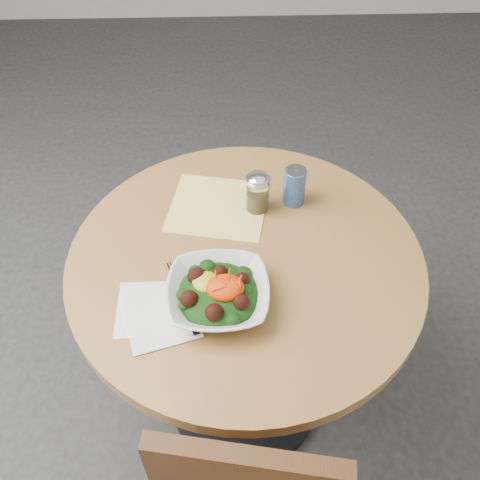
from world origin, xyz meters
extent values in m
plane|color=#29292B|center=(0.00, 0.00, 0.00)|extent=(6.00, 6.00, 0.00)
cylinder|color=black|center=(0.00, 0.00, 0.01)|extent=(0.52, 0.52, 0.03)
cylinder|color=black|center=(0.00, 0.00, 0.35)|extent=(0.10, 0.10, 0.71)
cylinder|color=#B18440|center=(0.00, 0.00, 0.73)|extent=(0.90, 0.90, 0.04)
cube|color=yellow|center=(-0.07, 0.18, 0.75)|extent=(0.30, 0.28, 0.00)
cube|color=white|center=(-0.23, -0.15, 0.75)|extent=(0.16, 0.16, 0.00)
cube|color=white|center=(-0.20, -0.18, 0.75)|extent=(0.20, 0.20, 0.00)
imported|color=white|center=(-0.07, -0.14, 0.78)|extent=(0.24, 0.24, 0.06)
ellipsoid|color=black|center=(-0.07, -0.14, 0.78)|extent=(0.19, 0.19, 0.07)
ellipsoid|color=gold|center=(-0.10, -0.12, 0.81)|extent=(0.06, 0.06, 0.02)
ellipsoid|color=#F34305|center=(-0.05, -0.15, 0.81)|extent=(0.09, 0.07, 0.04)
cube|color=black|center=(-0.14, -0.16, 0.76)|extent=(0.06, 0.14, 0.00)
cube|color=black|center=(-0.17, -0.06, 0.76)|extent=(0.05, 0.08, 0.00)
cylinder|color=silver|center=(0.04, 0.17, 0.80)|extent=(0.06, 0.06, 0.09)
cylinder|color=olive|center=(0.04, 0.17, 0.78)|extent=(0.05, 0.05, 0.05)
cylinder|color=white|center=(0.04, 0.17, 0.85)|extent=(0.06, 0.06, 0.01)
ellipsoid|color=white|center=(0.04, 0.17, 0.86)|extent=(0.06, 0.06, 0.03)
cylinder|color=navy|center=(0.14, 0.20, 0.80)|extent=(0.06, 0.06, 0.11)
cylinder|color=silver|center=(0.14, 0.20, 0.86)|extent=(0.06, 0.06, 0.00)
cube|color=silver|center=(0.14, 0.21, 0.86)|extent=(0.01, 0.02, 0.00)
camera|label=1|loc=(-0.04, -0.88, 1.76)|focal=40.00mm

